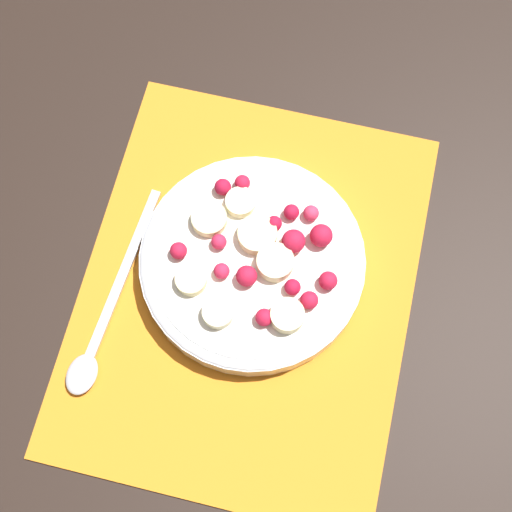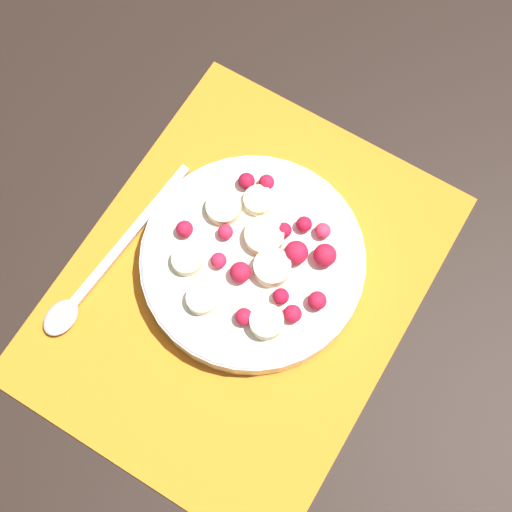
% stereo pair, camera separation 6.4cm
% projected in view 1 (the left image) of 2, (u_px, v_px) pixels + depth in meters
% --- Properties ---
extents(ground_plane, '(3.00, 3.00, 0.00)m').
position_uv_depth(ground_plane, '(247.00, 289.00, 0.67)').
color(ground_plane, black).
extents(placemat, '(0.39, 0.31, 0.01)m').
position_uv_depth(placemat, '(247.00, 289.00, 0.67)').
color(placemat, orange).
rests_on(placemat, ground_plane).
extents(fruit_bowl, '(0.21, 0.21, 0.05)m').
position_uv_depth(fruit_bowl, '(256.00, 262.00, 0.66)').
color(fruit_bowl, silver).
rests_on(fruit_bowl, placemat).
extents(spoon, '(0.21, 0.03, 0.01)m').
position_uv_depth(spoon, '(101.00, 329.00, 0.65)').
color(spoon, '#B2B2B7').
rests_on(spoon, placemat).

